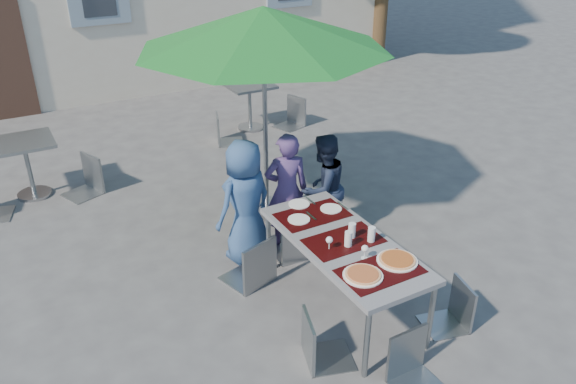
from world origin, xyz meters
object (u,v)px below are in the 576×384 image
child_0 (245,202)px  cafe_table_0 (26,157)px  child_2 (323,188)px  chair_4 (458,282)px  pizza_near_right (397,260)px  chair_0 (252,235)px  chair_2 (320,197)px  chair_5 (418,333)px  child_1 (287,191)px  cafe_table_1 (250,97)px  bg_chair_r_0 (82,153)px  bg_chair_l_1 (223,111)px  dining_table (343,246)px  chair_1 (296,214)px  bg_chair_r_1 (293,95)px  chair_3 (320,313)px  pizza_near_left (363,275)px  patio_umbrella (263,29)px

child_0 → cafe_table_0: size_ratio=1.75×
child_2 → chair_4: child_2 is taller
pizza_near_right → chair_0: chair_0 is taller
chair_2 → chair_5: size_ratio=1.18×
child_1 → cafe_table_1: bearing=-92.3°
chair_0 → bg_chair_r_0: (-1.06, 2.96, -0.02)m
bg_chair_l_1 → dining_table: bearing=-98.8°
dining_table → child_2: bearing=66.0°
child_1 → chair_5: child_1 is taller
chair_4 → dining_table: bearing=136.1°
child_2 → cafe_table_0: (-2.84, 2.77, -0.08)m
chair_0 → chair_2: chair_2 is taller
chair_0 → cafe_table_1: chair_0 is taller
chair_2 → chair_5: bearing=-101.6°
child_0 → chair_1: (0.46, -0.28, -0.13)m
chair_0 → bg_chair_r_1: size_ratio=1.03×
pizza_near_right → chair_3: 0.83m
child_2 → pizza_near_left: bearing=53.5°
child_2 → chair_2: 0.17m
child_2 → cafe_table_1: bearing=-117.0°
cafe_table_0 → bg_chair_r_1: bg_chair_r_1 is taller
chair_4 → cafe_table_0: (-3.06, 4.69, 0.08)m
pizza_near_right → chair_3: chair_3 is taller
cafe_table_0 → chair_1: bearing=-52.2°
child_1 → child_2: bearing=-173.3°
child_0 → bg_chair_r_1: (2.49, 3.36, -0.13)m
cafe_table_0 → chair_5: bearing=-65.8°
dining_table → chair_2: size_ratio=1.78×
chair_5 → cafe_table_1: (1.37, 5.90, 0.06)m
chair_1 → patio_umbrella: patio_umbrella is taller
child_2 → chair_5: bearing=61.9°
child_1 → bg_chair_l_1: size_ratio=1.46×
cafe_table_0 → bg_chair_l_1: bg_chair_l_1 is taller
child_1 → bg_chair_r_0: (-1.74, 2.44, -0.11)m
chair_5 → pizza_near_left: bearing=104.1°
chair_4 → chair_5: bearing=-154.8°
chair_1 → bg_chair_r_0: 3.23m
chair_4 → patio_umbrella: (-0.53, 2.75, 1.81)m
dining_table → chair_5: 1.12m
pizza_near_left → cafe_table_1: bearing=74.2°
chair_0 → chair_5: chair_0 is taller
pizza_near_left → pizza_near_right: (0.39, 0.03, 0.00)m
child_0 → chair_5: size_ratio=1.57×
child_1 → patio_umbrella: (0.13, 0.75, 1.61)m
pizza_near_left → chair_4: bearing=-11.7°
chair_0 → bg_chair_l_1: (1.26, 3.67, -0.04)m
dining_table → chair_0: 0.95m
child_2 → chair_0: (-1.11, -0.44, -0.05)m
chair_0 → cafe_table_1: bearing=64.7°
pizza_near_right → child_2: size_ratio=0.28×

